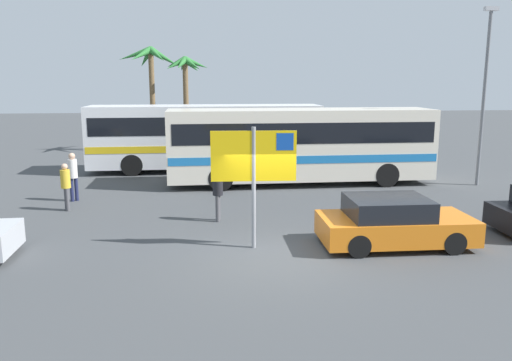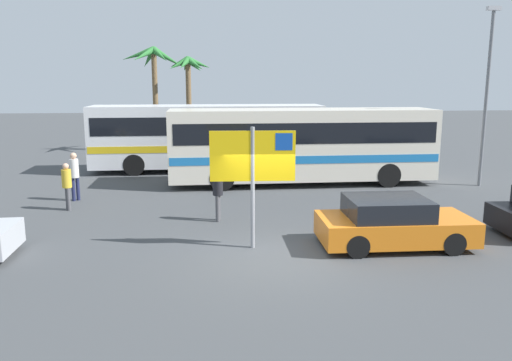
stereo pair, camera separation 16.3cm
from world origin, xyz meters
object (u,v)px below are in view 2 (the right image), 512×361
(car_orange, at_px, (393,223))
(pedestrian_crossing_lot, at_px, (74,172))
(ferry_sign, at_px, (254,161))
(bus_front_coach, at_px, (302,142))
(pedestrian_by_bus, at_px, (218,189))
(pedestrian_near_sign, at_px, (67,183))
(bus_rear_coach, at_px, (208,134))

(car_orange, bearing_deg, pedestrian_crossing_lot, 148.07)
(ferry_sign, height_order, car_orange, ferry_sign)
(bus_front_coach, relative_size, car_orange, 2.75)
(ferry_sign, height_order, pedestrian_by_bus, ferry_sign)
(pedestrian_by_bus, bearing_deg, ferry_sign, 119.47)
(pedestrian_by_bus, height_order, pedestrian_near_sign, pedestrian_by_bus)
(bus_front_coach, bearing_deg, pedestrian_crossing_lot, -165.76)
(car_orange, xyz_separation_m, pedestrian_crossing_lot, (-9.68, 6.29, 0.42))
(bus_front_coach, distance_m, car_orange, 8.65)
(bus_rear_coach, xyz_separation_m, pedestrian_by_bus, (0.21, -9.33, -0.76))
(bus_rear_coach, relative_size, pedestrian_crossing_lot, 6.24)
(bus_front_coach, height_order, pedestrian_crossing_lot, bus_front_coach)
(ferry_sign, bearing_deg, bus_rear_coach, 98.51)
(car_orange, xyz_separation_m, pedestrian_by_bus, (-4.54, 2.97, 0.38))
(bus_front_coach, xyz_separation_m, ferry_sign, (-2.85, -8.29, 0.54))
(bus_front_coach, height_order, pedestrian_near_sign, bus_front_coach)
(bus_rear_coach, xyz_separation_m, pedestrian_crossing_lot, (-4.92, -6.01, -0.73))
(pedestrian_by_bus, bearing_deg, bus_rear_coach, -77.14)
(car_orange, bearing_deg, bus_front_coach, 96.54)
(bus_front_coach, xyz_separation_m, pedestrian_crossing_lot, (-8.86, -2.25, -0.73))
(pedestrian_crossing_lot, bearing_deg, bus_rear_coach, -79.73)
(pedestrian_near_sign, bearing_deg, pedestrian_by_bus, 134.87)
(car_orange, distance_m, pedestrian_by_bus, 5.44)
(bus_rear_coach, xyz_separation_m, car_orange, (4.75, -12.30, -1.15))
(pedestrian_crossing_lot, relative_size, pedestrian_by_bus, 1.03)
(ferry_sign, xyz_separation_m, pedestrian_near_sign, (-5.94, 4.63, -1.38))
(pedestrian_near_sign, bearing_deg, ferry_sign, 117.61)
(pedestrian_by_bus, distance_m, pedestrian_near_sign, 5.41)
(ferry_sign, bearing_deg, pedestrian_by_bus, 111.25)
(bus_rear_coach, relative_size, pedestrian_by_bus, 6.45)
(pedestrian_by_bus, xyz_separation_m, pedestrian_near_sign, (-5.06, 1.91, -0.07))
(ferry_sign, relative_size, car_orange, 0.79)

